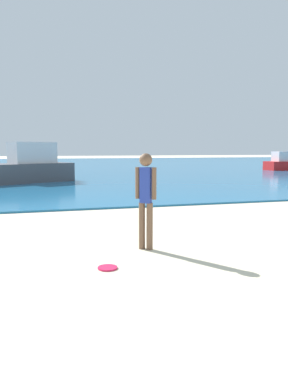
# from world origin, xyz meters

# --- Properties ---
(water) EXTENTS (160.00, 60.00, 0.06)m
(water) POSITION_xyz_m (0.00, 40.96, 0.03)
(water) COLOR #1E6B9E
(water) RESTS_ON ground
(person_standing) EXTENTS (0.33, 0.28, 1.72)m
(person_standing) POSITION_xyz_m (-0.59, 6.38, 0.98)
(person_standing) COLOR brown
(person_standing) RESTS_ON ground
(frisbee) EXTENTS (0.30, 0.30, 0.03)m
(frisbee) POSITION_xyz_m (-1.45, 5.49, 0.01)
(frisbee) COLOR #E51E4C
(frisbee) RESTS_ON ground
(boat_near) EXTENTS (6.42, 4.45, 2.10)m
(boat_near) POSITION_xyz_m (-3.55, 20.35, 0.79)
(boat_near) COLOR #4C4C51
(boat_near) RESTS_ON water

